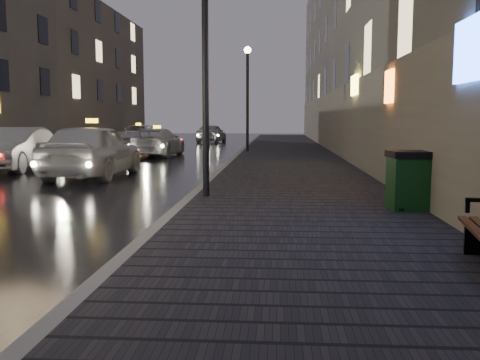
# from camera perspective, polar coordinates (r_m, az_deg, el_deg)

# --- Properties ---
(sidewalk) EXTENTS (4.60, 58.00, 0.15)m
(sidewalk) POSITION_cam_1_polar(r_m,az_deg,el_deg) (26.48, 5.11, 2.77)
(sidewalk) COLOR black
(sidewalk) RESTS_ON ground
(curb) EXTENTS (0.20, 58.00, 0.15)m
(curb) POSITION_cam_1_polar(r_m,az_deg,el_deg) (26.54, -0.08, 2.80)
(curb) COLOR slate
(curb) RESTS_ON ground
(sidewalk_far) EXTENTS (2.40, 58.00, 0.15)m
(sidewalk_far) POSITION_cam_1_polar(r_m,az_deg,el_deg) (29.10, -20.57, 2.72)
(sidewalk_far) COLOR black
(sidewalk_far) RESTS_ON ground
(curb_far) EXTENTS (0.20, 58.00, 0.15)m
(curb_far) POSITION_cam_1_polar(r_m,az_deg,el_deg) (28.58, -18.20, 2.75)
(curb_far) COLOR slate
(curb_far) RESTS_ON ground
(building_near) EXTENTS (1.80, 50.00, 13.00)m
(building_near) POSITION_cam_1_polar(r_m,az_deg,el_deg) (30.99, 11.23, 15.14)
(building_near) COLOR #605B54
(building_near) RESTS_ON ground
(building_far_c) EXTENTS (6.00, 22.00, 11.00)m
(building_far_c) POSITION_cam_1_polar(r_m,az_deg,el_deg) (47.66, -17.07, 10.73)
(building_far_c) COLOR #6B6051
(building_far_c) RESTS_ON ground
(lamp_near) EXTENTS (0.36, 0.36, 5.28)m
(lamp_near) POSITION_cam_1_polar(r_m,az_deg,el_deg) (11.63, -3.74, 14.77)
(lamp_near) COLOR black
(lamp_near) RESTS_ON sidewalk
(lamp_far) EXTENTS (0.36, 0.36, 5.28)m
(lamp_far) POSITION_cam_1_polar(r_m,az_deg,el_deg) (27.51, 0.81, 10.05)
(lamp_far) COLOR black
(lamp_far) RESTS_ON sidewalk
(trash_bin) EXTENTS (0.76, 0.76, 1.09)m
(trash_bin) POSITION_cam_1_polar(r_m,az_deg,el_deg) (10.33, 17.50, 0.01)
(trash_bin) COLOR black
(trash_bin) RESTS_ON sidewalk
(taxi_near) EXTENTS (2.04, 4.98, 1.69)m
(taxi_near) POSITION_cam_1_polar(r_m,az_deg,el_deg) (17.23, -15.44, 3.08)
(taxi_near) COLOR silver
(taxi_near) RESTS_ON ground
(car_left_mid) EXTENTS (1.96, 4.70, 1.51)m
(car_left_mid) POSITION_cam_1_polar(r_m,az_deg,el_deg) (20.48, -22.90, 3.07)
(car_left_mid) COLOR #94949C
(car_left_mid) RESTS_ON ground
(taxi_mid) EXTENTS (2.11, 4.74, 1.35)m
(taxi_mid) POSITION_cam_1_polar(r_m,az_deg,el_deg) (26.28, -8.82, 4.00)
(taxi_mid) COLOR silver
(taxi_mid) RESTS_ON ground
(taxi_far) EXTENTS (2.89, 5.17, 1.37)m
(taxi_far) POSITION_cam_1_polar(r_m,az_deg,el_deg) (38.61, -10.76, 4.78)
(taxi_far) COLOR silver
(taxi_far) RESTS_ON ground
(car_far) EXTENTS (2.13, 4.29, 1.40)m
(car_far) POSITION_cam_1_polar(r_m,az_deg,el_deg) (40.65, -3.08, 5.00)
(car_far) COLOR #98979E
(car_far) RESTS_ON ground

